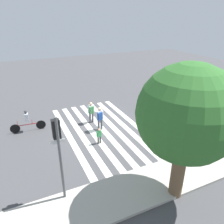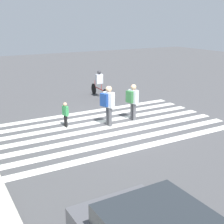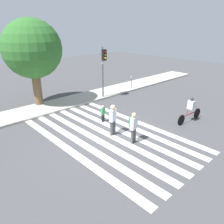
# 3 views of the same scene
# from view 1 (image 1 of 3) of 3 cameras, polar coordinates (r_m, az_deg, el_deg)

# --- Properties ---
(ground_plane) EXTENTS (60.00, 60.00, 0.00)m
(ground_plane) POSITION_cam_1_polar(r_m,az_deg,el_deg) (16.15, -2.37, -4.60)
(ground_plane) COLOR #444447
(sidewalk_curb) EXTENTS (36.00, 2.50, 0.14)m
(sidewalk_curb) POSITION_cam_1_polar(r_m,az_deg,el_deg) (11.64, 10.29, -17.90)
(sidewalk_curb) COLOR #ADA89E
(sidewalk_curb) RESTS_ON ground_plane
(crosswalk_stripes) EXTENTS (5.44, 10.00, 0.01)m
(crosswalk_stripes) POSITION_cam_1_polar(r_m,az_deg,el_deg) (16.14, -2.37, -4.59)
(crosswalk_stripes) COLOR silver
(crosswalk_stripes) RESTS_ON ground_plane
(traffic_light) EXTENTS (0.60, 0.50, 4.19)m
(traffic_light) POSITION_cam_1_polar(r_m,az_deg,el_deg) (9.36, -13.89, -7.94)
(traffic_light) COLOR #515456
(traffic_light) RESTS_ON ground_plane
(street_tree) EXTENTS (4.12, 4.12, 6.26)m
(street_tree) POSITION_cam_1_polar(r_m,az_deg,el_deg) (9.14, 18.97, -0.68)
(street_tree) COLOR brown
(street_tree) RESTS_ON ground_plane
(pedestrian_child_with_backpack) EXTENTS (0.50, 0.45, 1.68)m
(pedestrian_child_with_backpack) POSITION_cam_1_polar(r_m,az_deg,el_deg) (16.80, -5.46, 0.28)
(pedestrian_child_with_backpack) COLOR #4C4C51
(pedestrian_child_with_backpack) RESTS_ON ground_plane
(pedestrian_adult_tall_backpack) EXTENTS (0.33, 0.20, 1.11)m
(pedestrian_adult_tall_backpack) POSITION_cam_1_polar(r_m,az_deg,el_deg) (14.23, -3.41, -6.05)
(pedestrian_adult_tall_backpack) COLOR black
(pedestrian_adult_tall_backpack) RESTS_ON ground_plane
(pedestrian_adult_blue_shirt) EXTENTS (0.54, 0.51, 1.78)m
(pedestrian_adult_blue_shirt) POSITION_cam_1_polar(r_m,az_deg,el_deg) (15.65, -3.18, -1.31)
(pedestrian_adult_blue_shirt) COLOR #4C4C51
(pedestrian_adult_blue_shirt) RESTS_ON ground_plane
(cyclist_far_lane) EXTENTS (2.44, 0.42, 1.63)m
(cyclist_far_lane) POSITION_cam_1_polar(r_m,az_deg,el_deg) (16.69, -21.30, -2.01)
(cyclist_far_lane) COLOR black
(cyclist_far_lane) RESTS_ON ground_plane
(car_parked_dark_suv) EXTENTS (4.07, 2.03, 1.56)m
(car_parked_dark_suv) POSITION_cam_1_polar(r_m,az_deg,el_deg) (18.03, 27.06, -1.41)
(car_parked_dark_suv) COLOR #4C4C51
(car_parked_dark_suv) RESTS_ON ground_plane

